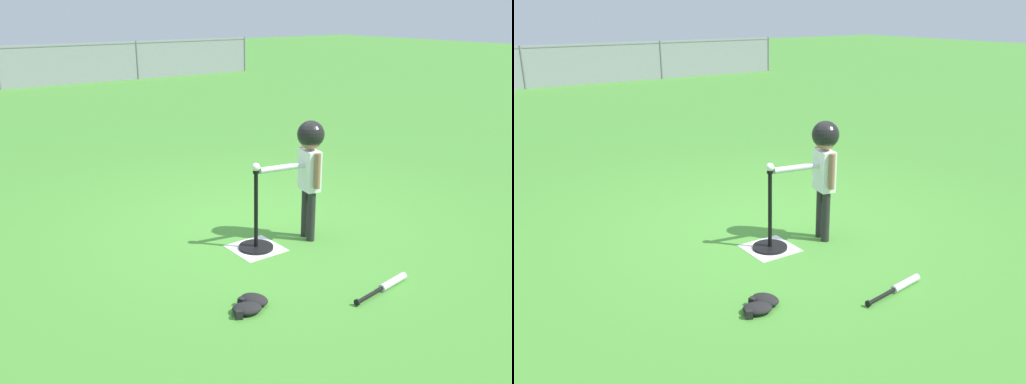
# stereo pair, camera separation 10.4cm
# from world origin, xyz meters

# --- Properties ---
(ground_plane) EXTENTS (60.00, 60.00, 0.00)m
(ground_plane) POSITION_xyz_m (0.00, 0.00, 0.00)
(ground_plane) COLOR #478C33
(home_plate) EXTENTS (0.44, 0.44, 0.01)m
(home_plate) POSITION_xyz_m (-0.31, -0.42, 0.00)
(home_plate) COLOR white
(home_plate) RESTS_ON ground_plane
(batting_tee) EXTENTS (0.32, 0.32, 0.74)m
(batting_tee) POSITION_xyz_m (-0.31, -0.42, 0.12)
(batting_tee) COLOR black
(batting_tee) RESTS_ON ground_plane
(baseball_on_tee) EXTENTS (0.07, 0.07, 0.07)m
(baseball_on_tee) POSITION_xyz_m (-0.31, -0.42, 0.78)
(baseball_on_tee) COLOR white
(baseball_on_tee) RESTS_ON batting_tee
(batter_child) EXTENTS (0.63, 0.32, 1.15)m
(batter_child) POSITION_xyz_m (0.23, -0.51, 0.82)
(batter_child) COLOR #262626
(batter_child) RESTS_ON ground_plane
(spare_bat_silver) EXTENTS (0.64, 0.14, 0.06)m
(spare_bat_silver) POSITION_xyz_m (0.11, -1.63, 0.03)
(spare_bat_silver) COLOR silver
(spare_bat_silver) RESTS_ON ground_plane
(glove_by_plate) EXTENTS (0.27, 0.24, 0.07)m
(glove_by_plate) POSITION_xyz_m (-1.01, -1.29, 0.04)
(glove_by_plate) COLOR black
(glove_by_plate) RESTS_ON ground_plane
(glove_near_bats) EXTENTS (0.24, 0.27, 0.07)m
(glove_near_bats) POSITION_xyz_m (-0.90, -1.22, 0.04)
(glove_near_bats) COLOR black
(glove_near_bats) RESTS_ON ground_plane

